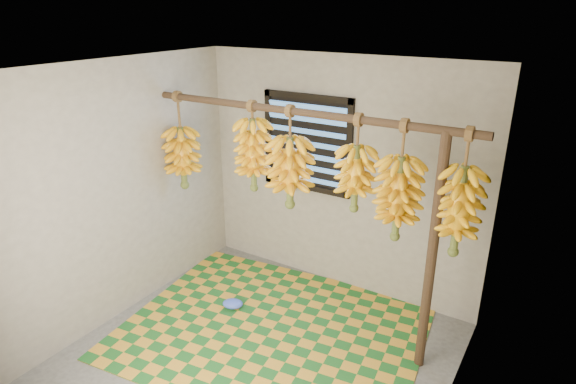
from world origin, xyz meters
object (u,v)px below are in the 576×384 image
Objects in this scene: plastic_bag at (233,304)px; banana_bunch_d at (355,179)px; woven_mat at (272,330)px; banana_bunch_e at (398,199)px; banana_bunch_b at (253,155)px; banana_bunch_a at (183,158)px; banana_bunch_c at (290,173)px; banana_bunch_f at (459,211)px; support_post at (431,259)px.

plastic_bag is 1.88m from banana_bunch_d.
banana_bunch_e is (0.99, 0.28, 1.42)m from woven_mat.
banana_bunch_b is (-0.37, 0.28, 1.56)m from woven_mat.
banana_bunch_c is (1.25, -0.00, 0.07)m from banana_bunch_a.
banana_bunch_c is (0.02, 0.28, 1.46)m from woven_mat.
woven_mat is at bearing -12.69° from banana_bunch_a.
banana_bunch_e is at bearing 7.49° from plastic_bag.
woven_mat is at bearing -93.47° from banana_bunch_c.
banana_bunch_f is at bearing 5.78° from plastic_bag.
plastic_bag is at bearing -174.22° from banana_bunch_f.
banana_bunch_c is 1.12× the size of banana_bunch_d.
plastic_bag is at bearing -173.74° from support_post.
banana_bunch_c is at bearing 180.00° from banana_bunch_d.
banana_bunch_b is 0.85× the size of banana_bunch_e.
banana_bunch_f is (1.81, 0.00, -0.13)m from banana_bunch_b.
woven_mat is 2.95× the size of banana_bunch_c.
banana_bunch_a is (-0.71, 0.20, 1.34)m from plastic_bag.
support_post is 1.65m from woven_mat.
banana_bunch_f is (1.96, 0.20, 1.38)m from plastic_bag.
banana_bunch_e is (2.22, -0.00, 0.03)m from banana_bunch_a.
banana_bunch_e is at bearing -180.00° from banana_bunch_f.
banana_bunch_e is at bearing -180.00° from support_post.
banana_bunch_e is 0.45m from banana_bunch_f.
woven_mat is 2.76× the size of banana_bunch_e.
woven_mat is at bearing -156.02° from banana_bunch_d.
banana_bunch_c reaches higher than support_post.
banana_bunch_d reaches higher than support_post.
banana_bunch_a is (-1.24, 0.28, 1.39)m from woven_mat.
woven_mat is 3.23× the size of banana_bunch_b.
banana_bunch_a and banana_bunch_c have the same top height.
banana_bunch_b is (0.87, -0.00, 0.17)m from banana_bunch_a.
banana_bunch_b is at bearing 142.88° from woven_mat.
banana_bunch_a is 1.21× the size of banana_bunch_d.
banana_bunch_c is at bearing -0.00° from banana_bunch_a.
banana_bunch_b reaches higher than support_post.
banana_bunch_a is 1.00× the size of banana_bunch_f.
banana_bunch_c is at bearing 180.00° from support_post.
banana_bunch_b is at bearing -180.00° from banana_bunch_f.
banana_bunch_b is at bearing 180.00° from banana_bunch_e.
banana_bunch_c is 0.61m from banana_bunch_d.
support_post is at bearing 0.00° from banana_bunch_e.
banana_bunch_a is 0.89m from banana_bunch_b.
woven_mat is 1.67m from banana_bunch_d.
woven_mat is at bearing -164.23° from banana_bunch_e.
banana_bunch_c reaches higher than plastic_bag.
banana_bunch_f is at bearing 0.00° from banana_bunch_b.
banana_bunch_d is 0.82m from banana_bunch_f.
banana_bunch_a and banana_bunch_f have the same top height.
banana_bunch_c is 0.97m from banana_bunch_e.
banana_bunch_a is (-2.53, 0.00, 0.39)m from support_post.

